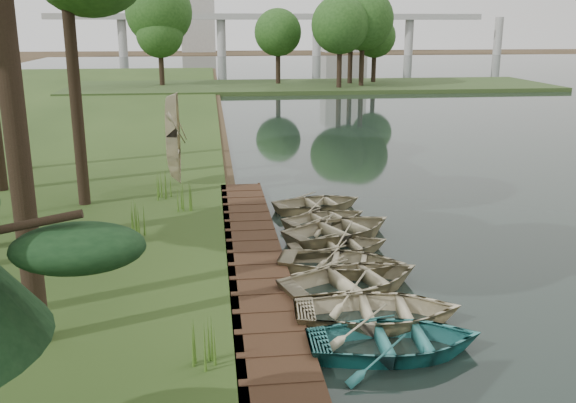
{
  "coord_description": "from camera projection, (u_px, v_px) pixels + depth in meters",
  "views": [
    {
      "loc": [
        -2.72,
        -17.34,
        6.59
      ],
      "look_at": [
        -0.47,
        1.28,
        1.38
      ],
      "focal_mm": 40.0,
      "sensor_mm": 36.0,
      "label": 1
    }
  ],
  "objects": [
    {
      "name": "boardwalk",
      "position": [
        254.0,
        256.0,
        18.44
      ],
      "size": [
        1.6,
        16.0,
        0.3
      ],
      "primitive_type": "cube",
      "color": "#342014",
      "rests_on": "ground"
    },
    {
      "name": "bridge",
      "position": [
        280.0,
        21.0,
        132.97
      ],
      "size": [
        95.9,
        4.0,
        8.6
      ],
      "color": "#A5A5A0",
      "rests_on": "ground"
    },
    {
      "name": "rowboat_0",
      "position": [
        396.0,
        337.0,
        13.08
      ],
      "size": [
        3.69,
        2.69,
        0.75
      ],
      "primitive_type": "imported",
      "rotation": [
        0.0,
        0.0,
        1.54
      ],
      "color": "#28716E",
      "rests_on": "water"
    },
    {
      "name": "stored_rowboat",
      "position": [
        178.0,
        175.0,
        25.97
      ],
      "size": [
        3.7,
        2.67,
        0.76
      ],
      "primitive_type": "imported",
      "rotation": [
        3.14,
        0.0,
        1.55
      ],
      "color": "tan",
      "rests_on": "bank"
    },
    {
      "name": "rowboat_6",
      "position": [
        326.0,
        216.0,
        21.48
      ],
      "size": [
        3.56,
        3.05,
        0.62
      ],
      "primitive_type": "imported",
      "rotation": [
        0.0,
        0.0,
        1.93
      ],
      "color": "tan",
      "rests_on": "water"
    },
    {
      "name": "peninsula",
      "position": [
        312.0,
        86.0,
        67.36
      ],
      "size": [
        50.0,
        14.0,
        0.45
      ],
      "primitive_type": "cube",
      "color": "#2E421D",
      "rests_on": "ground"
    },
    {
      "name": "far_trees",
      "position": [
        281.0,
        25.0,
        65.31
      ],
      "size": [
        45.6,
        5.6,
        8.8
      ],
      "color": "black",
      "rests_on": "peninsula"
    },
    {
      "name": "ground",
      "position": [
        309.0,
        258.0,
        18.66
      ],
      "size": [
        300.0,
        300.0,
        0.0
      ],
      "primitive_type": "plane",
      "color": "#3D2F1D"
    },
    {
      "name": "rowboat_3",
      "position": [
        342.0,
        260.0,
        17.41
      ],
      "size": [
        4.03,
        3.37,
        0.72
      ],
      "primitive_type": "imported",
      "rotation": [
        0.0,
        0.0,
        1.27
      ],
      "color": "tan",
      "rests_on": "water"
    },
    {
      "name": "rowboat_7",
      "position": [
        318.0,
        201.0,
        23.24
      ],
      "size": [
        3.71,
        3.0,
        0.68
      ],
      "primitive_type": "imported",
      "rotation": [
        0.0,
        0.0,
        1.79
      ],
      "color": "tan",
      "rests_on": "water"
    },
    {
      "name": "rowboat_2",
      "position": [
        353.0,
        277.0,
        16.14
      ],
      "size": [
        4.43,
        3.71,
        0.79
      ],
      "primitive_type": "imported",
      "rotation": [
        0.0,
        0.0,
        1.87
      ],
      "color": "tan",
      "rests_on": "water"
    },
    {
      "name": "building_a",
      "position": [
        345.0,
        13.0,
        153.64
      ],
      "size": [
        10.0,
        8.0,
        18.0
      ],
      "primitive_type": "cube",
      "color": "#A5A5A0",
      "rests_on": "ground"
    },
    {
      "name": "rowboat_1",
      "position": [
        379.0,
        308.0,
        14.37
      ],
      "size": [
        3.98,
        2.98,
        0.78
      ],
      "primitive_type": "imported",
      "rotation": [
        0.0,
        0.0,
        1.49
      ],
      "color": "tan",
      "rests_on": "water"
    },
    {
      "name": "rowboat_5",
      "position": [
        341.0,
        226.0,
        20.14
      ],
      "size": [
        4.59,
        4.06,
        0.79
      ],
      "primitive_type": "imported",
      "rotation": [
        0.0,
        0.0,
        2.0
      ],
      "color": "tan",
      "rests_on": "water"
    },
    {
      "name": "rowboat_4",
      "position": [
        340.0,
        244.0,
        18.81
      ],
      "size": [
        3.33,
        2.62,
        0.63
      ],
      "primitive_type": "imported",
      "rotation": [
        0.0,
        0.0,
        1.73
      ],
      "color": "tan",
      "rests_on": "water"
    },
    {
      "name": "reeds_1",
      "position": [
        140.0,
        219.0,
        19.49
      ],
      "size": [
        0.6,
        0.6,
        1.14
      ],
      "primitive_type": "cone",
      "color": "#3F661E",
      "rests_on": "bank"
    },
    {
      "name": "building_b",
      "position": [
        198.0,
        26.0,
        155.17
      ],
      "size": [
        8.0,
        8.0,
        12.0
      ],
      "primitive_type": "cube",
      "color": "#A5A5A0",
      "rests_on": "ground"
    },
    {
      "name": "reeds_0",
      "position": [
        201.0,
        346.0,
        12.04
      ],
      "size": [
        0.6,
        0.6,
        0.89
      ],
      "primitive_type": "cone",
      "color": "#3F661E",
      "rests_on": "bank"
    },
    {
      "name": "reeds_2",
      "position": [
        164.0,
        186.0,
        23.78
      ],
      "size": [
        0.6,
        0.6,
        0.96
      ],
      "primitive_type": "cone",
      "color": "#3F661E",
      "rests_on": "bank"
    },
    {
      "name": "reeds_3",
      "position": [
        185.0,
        196.0,
        22.26
      ],
      "size": [
        0.6,
        0.6,
        1.02
      ],
      "primitive_type": "cone",
      "color": "#3F661E",
      "rests_on": "bank"
    }
  ]
}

